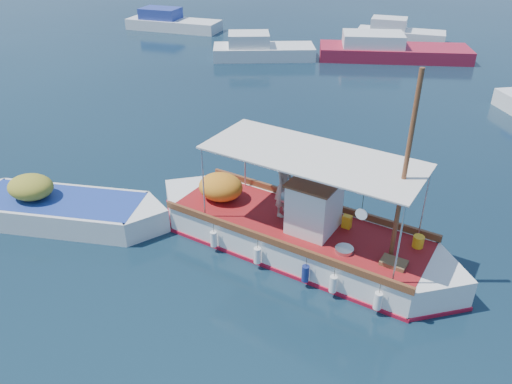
% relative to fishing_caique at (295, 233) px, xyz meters
% --- Properties ---
extents(ground, '(160.00, 160.00, 0.00)m').
position_rel_fishing_caique_xyz_m(ground, '(-0.66, 0.26, -0.52)').
color(ground, black).
rests_on(ground, ground).
extents(fishing_caique, '(9.38, 4.07, 5.86)m').
position_rel_fishing_caique_xyz_m(fishing_caique, '(0.00, 0.00, 0.00)').
color(fishing_caique, white).
rests_on(fishing_caique, ground).
extents(dinghy, '(6.89, 2.72, 1.70)m').
position_rel_fishing_caique_xyz_m(dinghy, '(-7.26, -1.00, -0.17)').
color(dinghy, white).
rests_on(dinghy, ground).
extents(bg_boat_nw, '(6.80, 4.54, 1.80)m').
position_rel_fishing_caique_xyz_m(bg_boat_nw, '(-7.46, 19.00, -0.03)').
color(bg_boat_nw, silver).
rests_on(bg_boat_nw, ground).
extents(bg_boat_n, '(9.72, 4.89, 1.80)m').
position_rel_fishing_caique_xyz_m(bg_boat_n, '(0.32, 21.56, -0.03)').
color(bg_boat_n, maroon).
rests_on(bg_boat_n, ground).
extents(bg_boat_far_w, '(7.35, 2.32, 1.80)m').
position_rel_fishing_caique_xyz_m(bg_boat_far_w, '(-16.77, 24.65, -0.03)').
color(bg_boat_far_w, silver).
rests_on(bg_boat_far_w, ground).
extents(bg_boat_far_n, '(6.08, 2.07, 1.80)m').
position_rel_fishing_caique_xyz_m(bg_boat_far_n, '(0.39, 26.57, -0.03)').
color(bg_boat_far_n, silver).
rests_on(bg_boat_far_n, ground).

